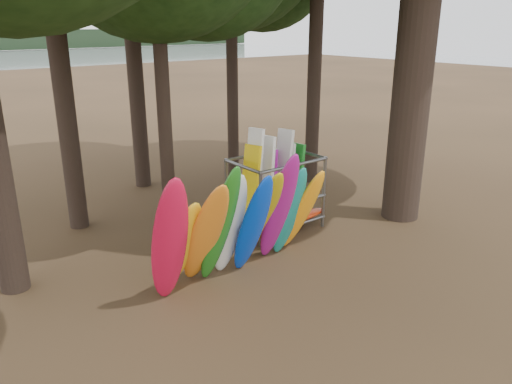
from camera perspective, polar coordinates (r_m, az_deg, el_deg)
ground at (r=12.23m, az=3.35°, el=-8.29°), size 120.00×120.00×0.00m
kayak_row at (r=11.04m, az=-2.15°, el=-3.81°), size 4.57×2.15×3.04m
storage_rack at (r=13.95m, az=2.19°, el=-0.42°), size 2.90×1.64×2.90m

